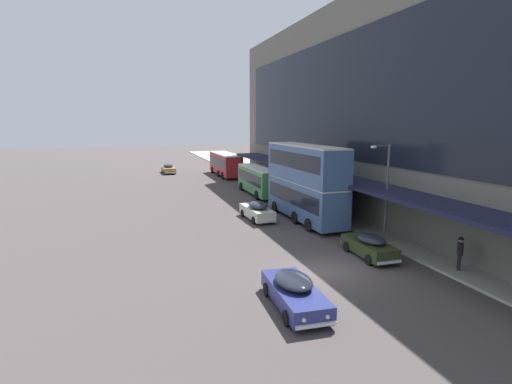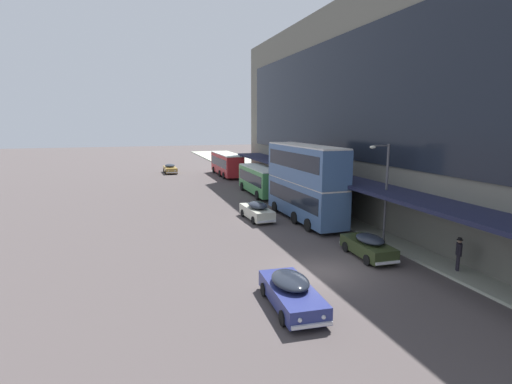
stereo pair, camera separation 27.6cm
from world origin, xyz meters
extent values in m
plane|color=#494141|center=(0.00, 0.00, 0.00)|extent=(240.00, 240.00, 0.00)
cube|color=#A7AB96|center=(11.00, 0.00, 0.07)|extent=(10.00, 180.00, 0.15)
cube|color=#68675B|center=(11.00, 0.00, 9.32)|extent=(6.00, 80.00, 18.63)
cube|color=black|center=(7.95, 0.00, 10.25)|extent=(0.10, 73.60, 10.44)
cube|color=#1B1F38|center=(6.40, 0.00, 3.60)|extent=(3.20, 72.00, 0.24)
cube|color=#47934F|center=(4.07, 23.49, 1.67)|extent=(2.56, 9.45, 2.64)
cube|color=black|center=(4.07, 23.49, 1.99)|extent=(2.59, 8.70, 1.16)
cube|color=silver|center=(4.07, 23.49, 3.04)|extent=(2.46, 9.45, 0.12)
cube|color=black|center=(4.11, 28.25, 2.74)|extent=(1.24, 0.07, 0.36)
cylinder|color=black|center=(2.86, 26.71, 0.50)|extent=(0.26, 1.00, 1.00)
cylinder|color=black|center=(5.34, 26.69, 0.50)|extent=(0.26, 1.00, 1.00)
cylinder|color=black|center=(2.81, 20.58, 0.50)|extent=(0.26, 1.00, 1.00)
cylinder|color=black|center=(5.29, 20.56, 0.50)|extent=(0.26, 1.00, 1.00)
cube|color=#AD2429|center=(4.17, 40.29, 1.81)|extent=(2.55, 11.06, 2.91)
cube|color=black|center=(4.17, 40.29, 2.15)|extent=(2.59, 10.18, 1.28)
cube|color=silver|center=(4.17, 40.29, 3.31)|extent=(2.45, 11.06, 0.12)
cube|color=black|center=(4.15, 45.85, 3.01)|extent=(1.26, 0.06, 0.36)
cylinder|color=black|center=(2.90, 44.04, 0.50)|extent=(0.25, 1.00, 1.00)
cylinder|color=black|center=(5.41, 44.05, 0.50)|extent=(0.25, 1.00, 1.00)
cylinder|color=black|center=(2.92, 36.85, 0.50)|extent=(0.25, 1.00, 1.00)
cylinder|color=black|center=(5.43, 36.86, 0.50)|extent=(0.25, 1.00, 1.00)
cylinder|color=black|center=(2.91, 39.45, 0.50)|extent=(0.25, 1.00, 1.00)
cylinder|color=black|center=(5.42, 39.46, 0.50)|extent=(0.25, 1.00, 1.00)
cube|color=#41608F|center=(3.87, 11.01, 1.78)|extent=(2.63, 10.56, 2.87)
cube|color=black|center=(3.87, 11.01, 2.13)|extent=(2.66, 9.72, 1.26)
cube|color=silver|center=(3.87, 11.01, 3.27)|extent=(2.54, 10.56, 0.12)
cube|color=#41608F|center=(3.87, 11.01, 4.75)|extent=(2.63, 10.56, 2.87)
cube|color=black|center=(3.87, 11.01, 5.09)|extent=(2.66, 9.72, 1.26)
cube|color=silver|center=(3.87, 11.01, 6.23)|extent=(2.54, 10.56, 0.12)
cube|color=black|center=(3.75, 16.31, 5.93)|extent=(1.21, 0.09, 0.36)
cylinder|color=black|center=(2.58, 14.56, 0.50)|extent=(0.27, 1.01, 1.00)
cylinder|color=black|center=(4.99, 14.61, 0.50)|extent=(0.27, 1.01, 1.00)
cylinder|color=black|center=(2.73, 7.73, 0.50)|extent=(0.27, 1.01, 1.00)
cylinder|color=black|center=(5.14, 7.78, 0.50)|extent=(0.27, 1.01, 1.00)
cylinder|color=black|center=(2.68, 10.20, 0.50)|extent=(0.27, 1.01, 1.00)
cylinder|color=black|center=(5.09, 10.25, 0.50)|extent=(0.27, 1.01, 1.00)
cube|color=navy|center=(-3.23, -3.44, 0.59)|extent=(2.04, 4.72, 0.74)
ellipsoid|color=#1E232D|center=(-3.22, -3.21, 1.19)|extent=(1.71, 2.63, 0.50)
cube|color=silver|center=(-3.35, -5.80, 0.37)|extent=(1.71, 0.21, 0.14)
cube|color=silver|center=(-3.11, -1.08, 0.37)|extent=(1.71, 0.21, 0.14)
sphere|color=silver|center=(-2.86, -5.80, 0.64)|extent=(0.18, 0.18, 0.18)
sphere|color=silver|center=(-3.85, -5.75, 0.64)|extent=(0.18, 0.18, 0.18)
cylinder|color=black|center=(-2.41, -4.92, 0.32)|extent=(0.17, 0.65, 0.64)
cylinder|color=black|center=(-4.20, -4.83, 0.32)|extent=(0.17, 0.65, 0.64)
cylinder|color=black|center=(-2.26, -2.05, 0.32)|extent=(0.17, 0.65, 0.64)
cylinder|color=black|center=(-4.05, -1.96, 0.32)|extent=(0.17, 0.65, 0.64)
cube|color=olive|center=(-3.79, 46.08, 0.59)|extent=(1.86, 4.77, 0.75)
ellipsoid|color=#1E232D|center=(-3.79, 46.32, 1.19)|extent=(1.61, 2.63, 0.50)
cube|color=silver|center=(-3.74, 43.66, 0.37)|extent=(1.68, 0.15, 0.14)
cube|color=silver|center=(-3.83, 48.50, 0.37)|extent=(1.68, 0.15, 0.14)
sphere|color=silver|center=(-3.25, 43.70, 0.64)|extent=(0.18, 0.18, 0.18)
sphere|color=silver|center=(-4.23, 43.68, 0.64)|extent=(0.18, 0.18, 0.18)
cylinder|color=black|center=(-2.87, 44.63, 0.32)|extent=(0.15, 0.64, 0.64)
cylinder|color=black|center=(-4.64, 44.59, 0.32)|extent=(0.15, 0.64, 0.64)
cylinder|color=black|center=(-2.93, 47.56, 0.32)|extent=(0.15, 0.64, 0.64)
cylinder|color=black|center=(-4.70, 47.53, 0.32)|extent=(0.15, 0.64, 0.64)
cube|color=beige|center=(0.17, 12.45, 0.63)|extent=(1.85, 4.53, 0.82)
ellipsoid|color=#1E232D|center=(0.19, 12.23, 1.29)|extent=(1.56, 2.52, 0.55)
cube|color=silver|center=(0.06, 14.72, 0.37)|extent=(1.56, 0.20, 0.14)
cube|color=silver|center=(0.29, 10.18, 0.37)|extent=(1.56, 0.20, 0.14)
sphere|color=silver|center=(-0.39, 14.67, 0.68)|extent=(0.18, 0.18, 0.18)
sphere|color=silver|center=(0.51, 14.72, 0.68)|extent=(0.18, 0.18, 0.18)
cylinder|color=black|center=(-0.71, 13.79, 0.32)|extent=(0.17, 0.65, 0.64)
cylinder|color=black|center=(0.92, 13.87, 0.32)|extent=(0.17, 0.65, 0.64)
cylinder|color=black|center=(-0.57, 11.03, 0.32)|extent=(0.17, 0.65, 0.64)
cylinder|color=black|center=(1.06, 11.11, 0.32)|extent=(0.17, 0.65, 0.64)
cube|color=#2C371C|center=(3.78, 1.39, 0.60)|extent=(1.74, 4.15, 0.76)
ellipsoid|color=#1E232D|center=(3.77, 1.18, 1.21)|extent=(1.49, 2.30, 0.51)
cube|color=silver|center=(3.84, 3.49, 0.37)|extent=(1.55, 0.16, 0.14)
cube|color=silver|center=(3.72, -0.72, 0.37)|extent=(1.55, 0.16, 0.14)
sphere|color=silver|center=(3.39, 3.47, 0.65)|extent=(0.18, 0.18, 0.18)
sphere|color=silver|center=(4.28, 3.45, 0.65)|extent=(0.18, 0.18, 0.18)
cylinder|color=black|center=(3.00, 2.68, 0.32)|extent=(0.16, 0.64, 0.64)
cylinder|color=black|center=(4.62, 2.64, 0.32)|extent=(0.16, 0.64, 0.64)
cylinder|color=black|center=(2.93, 0.14, 0.32)|extent=(0.16, 0.64, 0.64)
cylinder|color=black|center=(4.55, 0.09, 0.32)|extent=(0.16, 0.64, 0.64)
cylinder|color=black|center=(7.03, -2.30, 0.57)|extent=(0.16, 0.16, 0.85)
cylinder|color=black|center=(6.94, -2.43, 0.57)|extent=(0.16, 0.16, 0.85)
cube|color=black|center=(6.99, -2.36, 1.35)|extent=(0.42, 0.47, 0.70)
cylinder|color=black|center=(7.13, -2.14, 1.39)|extent=(0.10, 0.10, 0.63)
cylinder|color=black|center=(6.85, -2.58, 1.39)|extent=(0.10, 0.10, 0.63)
sphere|color=tan|center=(6.99, -2.36, 1.81)|extent=(0.22, 0.22, 0.22)
cylinder|color=black|center=(6.99, -2.36, 1.89)|extent=(0.33, 0.33, 0.02)
cylinder|color=black|center=(6.99, -2.36, 1.95)|extent=(0.21, 0.21, 0.12)
cylinder|color=#4C4C51|center=(6.32, 3.41, 3.44)|extent=(0.16, 0.16, 6.59)
cylinder|color=#4C4C51|center=(5.72, 3.41, 6.64)|extent=(1.20, 0.10, 0.10)
ellipsoid|color=silver|center=(5.12, 3.41, 6.56)|extent=(0.44, 0.28, 0.20)
camera|label=1|loc=(-9.99, -18.74, 8.18)|focal=28.00mm
camera|label=2|loc=(-9.73, -18.83, 8.18)|focal=28.00mm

